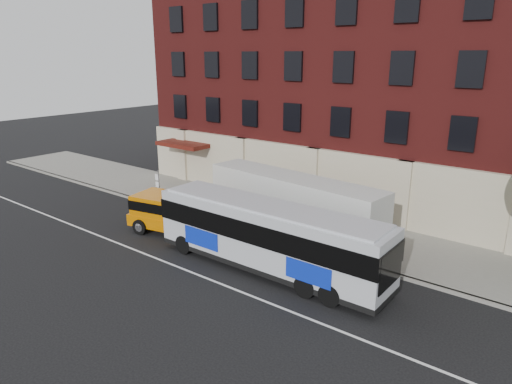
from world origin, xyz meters
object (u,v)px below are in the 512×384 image
Objects in this scene: yellow_suv at (172,212)px; shipping_container at (293,209)px; sign_pole at (158,186)px; city_bus at (269,235)px.

shipping_container reaches higher than yellow_suv.
sign_pole is 10.27m from shipping_container.
sign_pole is 11.95m from city_bus.
shipping_container reaches higher than city_bus.
sign_pole is 0.43× the size of yellow_suv.
city_bus is (11.51, -3.21, 0.35)m from sign_pole.
sign_pole is 0.23× the size of shipping_container.
shipping_container reaches higher than sign_pole.
shipping_container is at bearing 29.67° from yellow_suv.
sign_pole reaches higher than yellow_suv.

